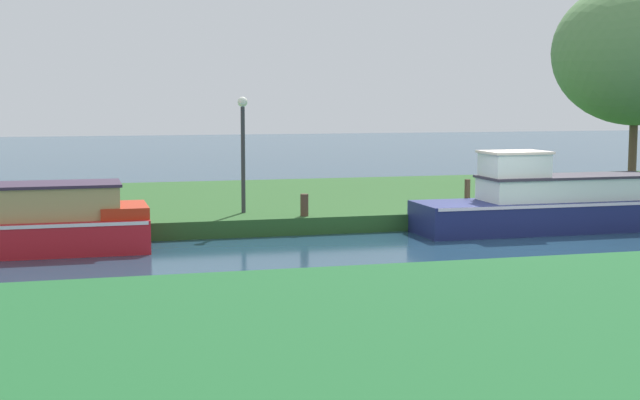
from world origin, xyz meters
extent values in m
plane|color=#1D3C51|center=(0.00, 0.00, 0.00)|extent=(120.00, 120.00, 0.00)
cube|color=#295525|center=(0.00, 7.00, 0.20)|extent=(72.00, 10.00, 0.40)
cube|color=navy|center=(1.86, 1.20, 0.37)|extent=(7.05, 1.72, 0.74)
cube|color=white|center=(1.86, 1.20, 0.70)|extent=(6.91, 1.75, 0.07)
cube|color=white|center=(2.12, 1.20, 1.00)|extent=(4.29, 1.30, 0.52)
cube|color=#352F3B|center=(2.12, 1.20, 1.29)|extent=(4.39, 1.37, 0.06)
cube|color=silver|center=(0.66, 1.20, 1.56)|extent=(1.37, 1.10, 0.60)
cube|color=beige|center=(0.66, 1.20, 1.89)|extent=(1.47, 1.17, 0.06)
cube|color=red|center=(-9.97, 1.20, 0.35)|extent=(4.26, 1.88, 0.69)
cube|color=white|center=(-9.97, 1.20, 0.65)|extent=(4.17, 1.91, 0.07)
cube|color=tan|center=(-10.02, 1.20, 1.02)|extent=(3.21, 1.43, 0.66)
cube|color=#34263A|center=(-10.02, 1.20, 1.39)|extent=(3.31, 1.51, 0.06)
cube|color=red|center=(-8.32, 1.20, 0.81)|extent=(0.97, 1.58, 0.24)
cylinder|color=brown|center=(7.16, 6.17, 1.85)|extent=(0.25, 0.25, 2.90)
ellipsoid|color=#5C874F|center=(7.16, 6.12, 4.50)|extent=(5.18, 4.65, 4.36)
cylinder|color=#333338|center=(-5.38, 3.36, 1.67)|extent=(0.10, 0.10, 2.54)
sphere|color=white|center=(-5.38, 3.36, 3.06)|extent=(0.24, 0.24, 0.24)
cylinder|color=#4C3B28|center=(0.00, 2.35, 0.78)|extent=(0.14, 0.14, 0.77)
cylinder|color=#50392B|center=(-4.12, 2.35, 0.66)|extent=(0.19, 0.19, 0.52)
camera|label=1|loc=(-9.33, -18.25, 3.15)|focal=51.51mm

